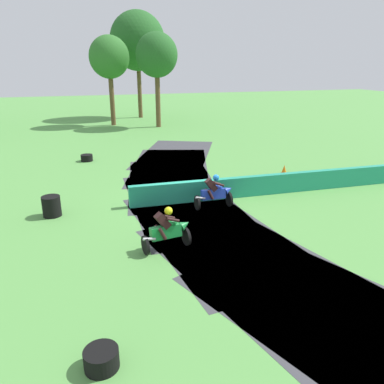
{
  "coord_description": "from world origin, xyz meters",
  "views": [
    {
      "loc": [
        -4.09,
        -14.54,
        5.63
      ],
      "look_at": [
        0.01,
        -1.35,
        0.9
      ],
      "focal_mm": 35.13,
      "sensor_mm": 36.0,
      "label": 1
    }
  ],
  "objects_px": {
    "motorcycle_lead_blue": "(215,192)",
    "traffic_cone": "(284,169)",
    "tire_stack_mid_a": "(52,206)",
    "tire_stack_near": "(87,158)",
    "motorcycle_chase_green": "(168,229)",
    "tire_stack_mid_b": "(101,359)"
  },
  "relations": [
    {
      "from": "motorcycle_lead_blue",
      "to": "traffic_cone",
      "type": "height_order",
      "value": "motorcycle_lead_blue"
    },
    {
      "from": "tire_stack_mid_a",
      "to": "tire_stack_near",
      "type": "bearing_deg",
      "value": 79.02
    },
    {
      "from": "tire_stack_near",
      "to": "traffic_cone",
      "type": "height_order",
      "value": "traffic_cone"
    },
    {
      "from": "tire_stack_mid_a",
      "to": "traffic_cone",
      "type": "relative_size",
      "value": 1.82
    },
    {
      "from": "motorcycle_chase_green",
      "to": "tire_stack_near",
      "type": "xyz_separation_m",
      "value": [
        -1.99,
        12.58,
        -0.46
      ]
    },
    {
      "from": "tire_stack_mid_a",
      "to": "tire_stack_mid_b",
      "type": "bearing_deg",
      "value": -81.79
    },
    {
      "from": "motorcycle_lead_blue",
      "to": "tire_stack_near",
      "type": "height_order",
      "value": "motorcycle_lead_blue"
    },
    {
      "from": "motorcycle_lead_blue",
      "to": "tire_stack_mid_a",
      "type": "xyz_separation_m",
      "value": [
        -6.37,
        1.03,
        -0.26
      ]
    },
    {
      "from": "tire_stack_near",
      "to": "traffic_cone",
      "type": "distance_m",
      "value": 11.71
    },
    {
      "from": "motorcycle_chase_green",
      "to": "motorcycle_lead_blue",
      "type": "bearing_deg",
      "value": 47.61
    },
    {
      "from": "motorcycle_chase_green",
      "to": "traffic_cone",
      "type": "height_order",
      "value": "motorcycle_chase_green"
    },
    {
      "from": "motorcycle_chase_green",
      "to": "traffic_cone",
      "type": "bearing_deg",
      "value": 39.46
    },
    {
      "from": "motorcycle_chase_green",
      "to": "tire_stack_near",
      "type": "bearing_deg",
      "value": 99.01
    },
    {
      "from": "tire_stack_near",
      "to": "tire_stack_mid_a",
      "type": "height_order",
      "value": "tire_stack_mid_a"
    },
    {
      "from": "traffic_cone",
      "to": "motorcycle_chase_green",
      "type": "bearing_deg",
      "value": -140.54
    },
    {
      "from": "traffic_cone",
      "to": "tire_stack_mid_a",
      "type": "bearing_deg",
      "value": -167.11
    },
    {
      "from": "tire_stack_mid_b",
      "to": "traffic_cone",
      "type": "relative_size",
      "value": 1.56
    },
    {
      "from": "motorcycle_lead_blue",
      "to": "tire_stack_mid_a",
      "type": "distance_m",
      "value": 6.45
    },
    {
      "from": "tire_stack_mid_a",
      "to": "traffic_cone",
      "type": "xyz_separation_m",
      "value": [
        11.79,
        2.7,
        -0.18
      ]
    },
    {
      "from": "motorcycle_lead_blue",
      "to": "tire_stack_mid_b",
      "type": "height_order",
      "value": "motorcycle_lead_blue"
    },
    {
      "from": "motorcycle_chase_green",
      "to": "tire_stack_mid_b",
      "type": "bearing_deg",
      "value": -118.52
    },
    {
      "from": "tire_stack_near",
      "to": "tire_stack_mid_b",
      "type": "distance_m",
      "value": 17.07
    }
  ]
}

